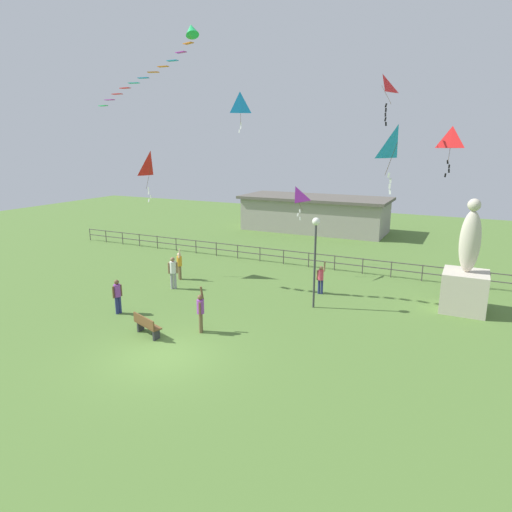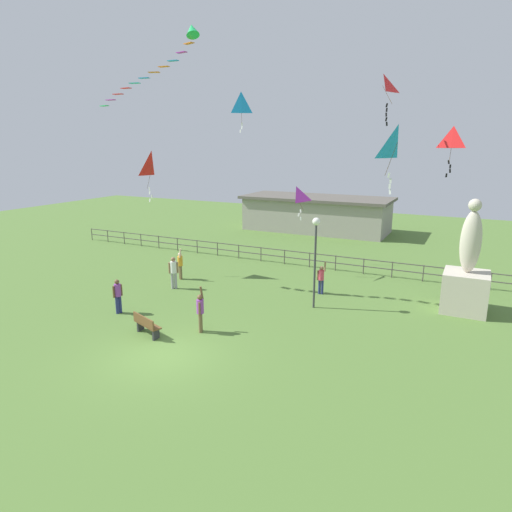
{
  "view_description": "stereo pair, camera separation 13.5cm",
  "coord_description": "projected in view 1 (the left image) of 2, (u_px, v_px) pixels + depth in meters",
  "views": [
    {
      "loc": [
        9.72,
        -12.02,
        7.53
      ],
      "look_at": [
        1.25,
        5.26,
        2.74
      ],
      "focal_mm": 31.46,
      "sensor_mm": 36.0,
      "label": 1
    },
    {
      "loc": [
        9.85,
        -11.96,
        7.53
      ],
      "look_at": [
        1.25,
        5.26,
        2.74
      ],
      "focal_mm": 31.46,
      "sensor_mm": 36.0,
      "label": 2
    }
  ],
  "objects": [
    {
      "name": "person_1",
      "position": [
        321.0,
        278.0,
        23.08
      ],
      "size": [
        0.46,
        0.28,
        1.75
      ],
      "color": "navy",
      "rests_on": "ground_plane"
    },
    {
      "name": "streamer_kite",
      "position": [
        182.0,
        39.0,
        20.44
      ],
      "size": [
        6.37,
        0.97,
        3.46
      ],
      "color": "#1EB759"
    },
    {
      "name": "kite_4",
      "position": [
        397.0,
        144.0,
        17.35
      ],
      "size": [
        0.88,
        1.18,
        2.68
      ],
      "color": "#198CD1"
    },
    {
      "name": "ground_plane",
      "position": [
        162.0,
        356.0,
        16.44
      ],
      "size": [
        80.0,
        80.0,
        0.0
      ],
      "primitive_type": "plane",
      "color": "#517533"
    },
    {
      "name": "kite_1",
      "position": [
        151.0,
        166.0,
        25.21
      ],
      "size": [
        1.01,
        0.92,
        2.86
      ],
      "color": "red"
    },
    {
      "name": "kite_2",
      "position": [
        295.0,
        196.0,
        25.8
      ],
      "size": [
        0.97,
        1.29,
        1.87
      ],
      "color": "#B22DB2"
    },
    {
      "name": "person_3",
      "position": [
        173.0,
        271.0,
        23.87
      ],
      "size": [
        0.46,
        0.34,
        1.74
      ],
      "color": "#99999E",
      "rests_on": "ground_plane"
    },
    {
      "name": "kite_0",
      "position": [
        451.0,
        140.0,
        22.56
      ],
      "size": [
        0.98,
        1.09,
        2.42
      ],
      "color": "red"
    },
    {
      "name": "person_4",
      "position": [
        179.0,
        264.0,
        25.57
      ],
      "size": [
        0.42,
        0.4,
        1.85
      ],
      "color": "brown",
      "rests_on": "ground_plane"
    },
    {
      "name": "statue_monument",
      "position": [
        465.0,
        280.0,
        20.59
      ],
      "size": [
        1.95,
        1.95,
        5.23
      ],
      "color": "beige",
      "rests_on": "ground_plane"
    },
    {
      "name": "person_0",
      "position": [
        117.0,
        294.0,
        20.36
      ],
      "size": [
        0.3,
        0.48,
        1.61
      ],
      "color": "navy",
      "rests_on": "ground_plane"
    },
    {
      "name": "pavilion_building",
      "position": [
        315.0,
        213.0,
        40.03
      ],
      "size": [
        13.04,
        5.46,
        3.06
      ],
      "color": "gray",
      "rests_on": "ground_plane"
    },
    {
      "name": "waterfront_railing",
      "position": [
        294.0,
        256.0,
        28.62
      ],
      "size": [
        36.04,
        0.06,
        0.95
      ],
      "color": "#4C4742",
      "rests_on": "ground_plane"
    },
    {
      "name": "person_2",
      "position": [
        201.0,
        310.0,
        18.32
      ],
      "size": [
        0.3,
        0.5,
        1.9
      ],
      "color": "brown",
      "rests_on": "ground_plane"
    },
    {
      "name": "kite_5",
      "position": [
        382.0,
        87.0,
        22.05
      ],
      "size": [
        1.02,
        1.04,
        2.39
      ],
      "color": "red"
    },
    {
      "name": "kite_3",
      "position": [
        240.0,
        104.0,
        27.88
      ],
      "size": [
        1.01,
        0.85,
        2.46
      ],
      "color": "#198CD1"
    },
    {
      "name": "park_bench",
      "position": [
        147.0,
        325.0,
        18.09
      ],
      "size": [
        1.55,
        0.89,
        0.85
      ],
      "color": "brown",
      "rests_on": "ground_plane"
    },
    {
      "name": "lamppost",
      "position": [
        315.0,
        243.0,
        20.6
      ],
      "size": [
        0.36,
        0.36,
        4.32
      ],
      "color": "#38383D",
      "rests_on": "ground_plane"
    }
  ]
}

